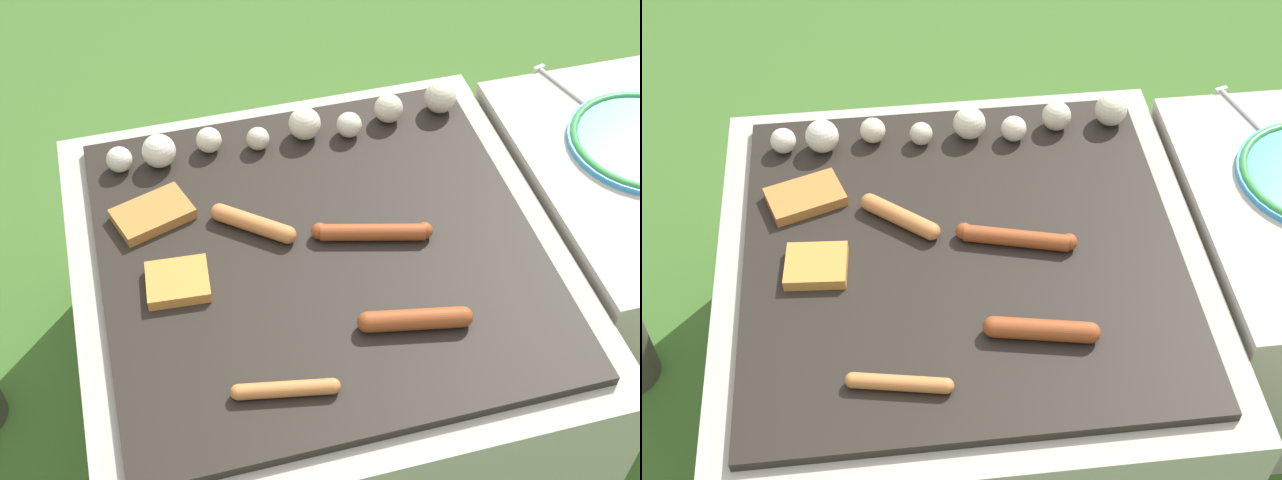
% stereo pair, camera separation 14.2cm
% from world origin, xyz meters
% --- Properties ---
extents(ground_plane, '(14.00, 14.00, 0.00)m').
position_xyz_m(ground_plane, '(0.00, 0.00, 0.00)').
color(ground_plane, '#3D6628').
extents(grill, '(0.80, 0.80, 0.41)m').
position_xyz_m(grill, '(0.00, 0.00, 0.21)').
color(grill, '#B2AA9E').
rests_on(grill, ground_plane).
extents(sausage_back_left, '(0.19, 0.07, 0.03)m').
position_xyz_m(sausage_back_left, '(0.09, 0.00, 0.43)').
color(sausage_back_left, '#93421E').
rests_on(sausage_back_left, grill).
extents(sausage_front_center, '(0.15, 0.05, 0.02)m').
position_xyz_m(sausage_front_center, '(-0.12, -0.25, 0.43)').
color(sausage_front_center, '#C6753D').
rests_on(sausage_front_center, grill).
extents(sausage_back_right, '(0.17, 0.06, 0.03)m').
position_xyz_m(sausage_back_right, '(0.10, -0.19, 0.43)').
color(sausage_back_right, '#93421E').
rests_on(sausage_back_right, grill).
extents(sausage_mid_right, '(0.13, 0.11, 0.03)m').
position_xyz_m(sausage_mid_right, '(-0.09, 0.07, 0.43)').
color(sausage_mid_right, '#C6753D').
rests_on(sausage_mid_right, grill).
extents(bread_slice_left, '(0.10, 0.09, 0.02)m').
position_xyz_m(bread_slice_left, '(-0.23, -0.02, 0.42)').
color(bread_slice_left, '#D18438').
rests_on(bread_slice_left, grill).
extents(bread_slice_center, '(0.14, 0.12, 0.02)m').
position_xyz_m(bread_slice_center, '(-0.25, 0.14, 0.42)').
color(bread_slice_center, '#B27033').
rests_on(bread_slice_center, grill).
extents(mushroom_row, '(0.65, 0.08, 0.06)m').
position_xyz_m(mushroom_row, '(0.02, 0.27, 0.44)').
color(mushroom_row, silver).
rests_on(mushroom_row, grill).
extents(fork_utensil, '(0.07, 0.20, 0.01)m').
position_xyz_m(fork_utensil, '(0.57, 0.27, 0.42)').
color(fork_utensil, silver).
rests_on(fork_utensil, side_ledge).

